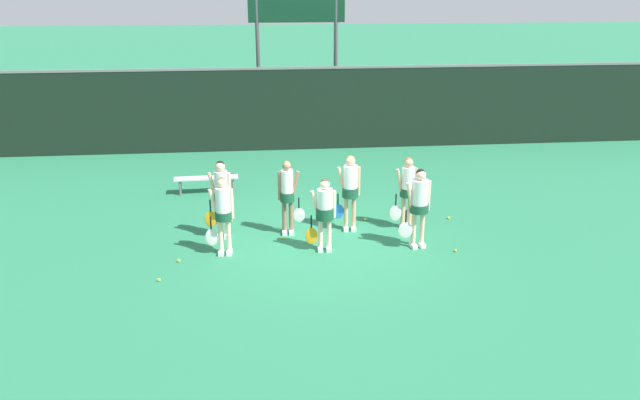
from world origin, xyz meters
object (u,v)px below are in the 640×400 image
Objects in this scene: player_3 at (221,193)px; tennis_ball_3 at (448,218)px; player_0 at (223,210)px; player_5 at (350,187)px; bench_courtside at (206,179)px; tennis_ball_5 at (179,261)px; tennis_ball_1 at (365,219)px; player_1 at (324,209)px; scoreboard at (297,10)px; player_4 at (287,192)px; player_6 at (407,187)px; player_2 at (419,201)px; tennis_ball_0 at (159,280)px; tennis_ball_6 at (455,250)px; tennis_ball_2 at (231,220)px; tennis_ball_4 at (283,238)px.

tennis_ball_3 is at bearing 14.25° from player_3.
player_0 is 0.96× the size of player_5.
bench_courtside is 26.75× the size of tennis_ball_5.
player_0 is at bearing -154.02° from tennis_ball_1.
player_0 is at bearing 18.45° from tennis_ball_5.
player_1 is 24.72× the size of tennis_ball_5.
player_4 is at bearing -95.38° from scoreboard.
player_3 reaches higher than player_6.
player_2 reaches higher than player_1.
tennis_ball_3 is at bearing 16.91° from player_6.
tennis_ball_1 reaches higher than tennis_ball_0.
tennis_ball_6 is (1.62, -2.02, -0.00)m from tennis_ball_1.
bench_courtside is 4.25m from player_0.
tennis_ball_3 is at bearing -70.37° from scoreboard.
player_3 is at bearing -104.22° from scoreboard.
tennis_ball_2 is 1.04× the size of tennis_ball_4.
tennis_ball_2 reaches higher than tennis_ball_6.
tennis_ball_4 is at bearing -161.89° from player_5.
player_3 reaches higher than tennis_ball_4.
player_4 reaches higher than tennis_ball_0.
tennis_ball_4 is (1.26, 0.67, -0.98)m from player_0.
bench_courtside is at bearing 144.50° from player_6.
tennis_ball_5 is at bearing -168.01° from player_6.
player_5 is at bearing 62.89° from player_1.
tennis_ball_2 is at bearing 147.01° from player_4.
player_4 is at bearing 29.28° from tennis_ball_5.
tennis_ball_5 is (-0.87, -1.26, -1.03)m from player_3.
tennis_ball_1 is at bearing 24.67° from tennis_ball_4.
tennis_ball_5 is at bearing 179.17° from tennis_ball_6.
scoreboard reaches higher than player_2.
tennis_ball_0 and tennis_ball_6 have the same top height.
player_2 reaches higher than player_0.
player_5 is (0.57, -9.13, -3.47)m from scoreboard.
tennis_ball_4 is at bearing 163.75° from tennis_ball_6.
tennis_ball_2 is 2.42m from tennis_ball_5.
player_2 is at bearing 154.84° from tennis_ball_6.
player_3 is 1.71m from tennis_ball_4.
bench_courtside is 4.73m from tennis_ball_1.
player_3 is (-2.35, -9.27, -3.48)m from scoreboard.
player_3 reaches higher than tennis_ball_0.
player_0 is 0.99× the size of player_4.
player_5 reaches higher than player_2.
tennis_ball_1 is (3.32, 1.62, -0.98)m from player_0.
tennis_ball_1 is at bearing 52.68° from player_5.
player_2 reaches higher than player_4.
tennis_ball_2 is at bearing -104.85° from scoreboard.
player_6 is at bearing -159.87° from tennis_ball_3.
player_0 is 0.96× the size of player_3.
scoreboard reaches higher than player_4.
player_1 is 2.22m from tennis_ball_1.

